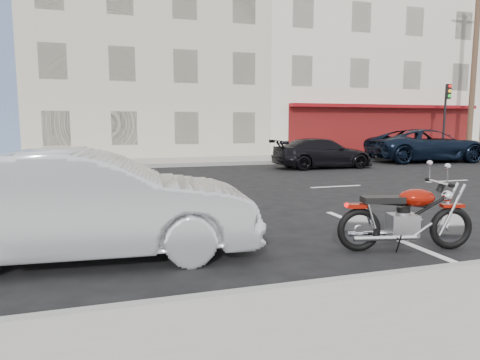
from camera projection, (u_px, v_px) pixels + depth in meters
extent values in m
plane|color=black|center=(272.00, 190.00, 11.86)|extent=(120.00, 120.00, 0.00)
cube|color=gray|center=(92.00, 164.00, 18.61)|extent=(80.00, 3.40, 0.15)
cube|color=gray|center=(35.00, 324.00, 3.75)|extent=(80.00, 0.12, 0.16)
cube|color=gray|center=(90.00, 168.00, 17.00)|extent=(80.00, 0.12, 0.16)
cube|color=#B7B098|center=(143.00, 58.00, 25.94)|extent=(12.00, 12.00, 11.50)
cube|color=beige|center=(334.00, 59.00, 29.72)|extent=(14.00, 12.00, 12.50)
cylinder|color=#422D1E|center=(474.00, 73.00, 23.97)|extent=(0.30, 0.30, 9.00)
cylinder|color=black|center=(444.00, 125.00, 23.57)|extent=(0.12, 0.12, 3.20)
cube|color=black|center=(448.00, 91.00, 23.19)|extent=(0.26, 0.18, 0.80)
cylinder|color=beige|center=(419.00, 149.00, 23.39)|extent=(0.20, 0.20, 0.60)
sphere|color=beige|center=(419.00, 143.00, 23.35)|extent=(0.20, 0.20, 0.20)
torus|color=black|center=(407.00, 230.00, 6.17)|extent=(0.64, 0.24, 0.63)
cube|color=maroon|center=(405.00, 206.00, 6.12)|extent=(0.31, 0.21, 0.06)
cube|color=gray|center=(450.00, 225.00, 6.21)|extent=(0.45, 0.37, 0.32)
ellipsoid|color=maroon|center=(464.00, 198.00, 6.17)|extent=(0.59, 0.43, 0.26)
cube|color=black|center=(431.00, 200.00, 6.14)|extent=(0.63, 0.37, 0.09)
cylinder|color=silver|center=(433.00, 238.00, 6.08)|extent=(0.89, 0.27, 0.08)
cylinder|color=silver|center=(424.00, 233.00, 6.34)|extent=(0.89, 0.27, 0.08)
cylinder|color=black|center=(464.00, 214.00, 6.21)|extent=(0.75, 0.22, 0.47)
imported|color=#ABAFB3|center=(89.00, 204.00, 5.76)|extent=(4.63, 1.94, 1.49)
imported|color=black|center=(427.00, 145.00, 20.47)|extent=(5.86, 3.16, 1.56)
imported|color=black|center=(322.00, 153.00, 17.60)|extent=(4.21, 1.73, 1.22)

